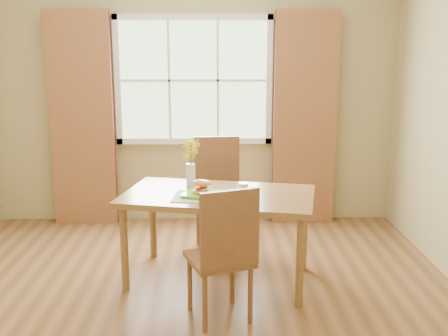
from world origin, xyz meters
name	(u,v)px	position (x,y,z in m)	size (l,w,h in m)	color
room	(183,118)	(0.00, 0.00, 1.35)	(4.24, 3.84, 2.74)	brown
window	(194,80)	(0.00, 1.87, 1.50)	(1.62, 0.06, 1.32)	#9CC192
curtain_left	(82,120)	(-1.15, 1.78, 1.10)	(0.65, 0.08, 2.20)	maroon
curtain_right	(305,120)	(1.15, 1.78, 1.10)	(0.65, 0.08, 2.20)	maroon
dining_table	(219,202)	(0.24, 0.34, 0.64)	(1.60, 1.11, 0.71)	#906037
chair_near	(224,250)	(0.27, -0.36, 0.52)	(0.51, 0.51, 0.95)	brown
chair_far	(217,188)	(0.24, 1.05, 0.57)	(0.46, 0.46, 1.03)	brown
placemat	(203,197)	(0.13, 0.23, 0.72)	(0.45, 0.33, 0.01)	silver
plate	(202,195)	(0.12, 0.26, 0.73)	(0.27, 0.27, 0.01)	#63BB2E
croissant_sandwich	(202,187)	(0.11, 0.24, 0.79)	(0.19, 0.16, 0.12)	#C99244
water_glass	(243,191)	(0.43, 0.22, 0.77)	(0.07, 0.07, 0.11)	silver
flower_vase	(191,157)	(0.02, 0.56, 0.96)	(0.16, 0.16, 0.39)	silver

